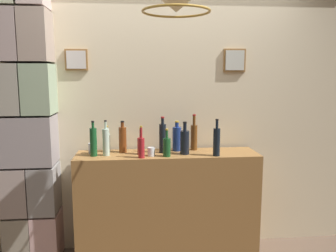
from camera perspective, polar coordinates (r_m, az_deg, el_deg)
The scene contains 18 objects.
panelled_rear_partition at distance 3.21m, azimuth -0.56°, elevation 4.38°, with size 3.57×0.15×2.68m.
stone_pillar at distance 3.18m, azimuth -22.30°, elevation 1.53°, with size 0.46×0.36×2.61m.
bar_shelf_unit at distance 3.16m, azimuth -0.09°, elevation -13.15°, with size 1.59×0.39×0.97m, color olive.
liquor_bottle_gin at distance 2.96m, azimuth 2.80°, elevation -2.61°, with size 0.08×0.08×0.28m.
liquor_bottle_tequila at distance 2.92m, azimuth 8.09°, elevation -2.52°, with size 0.06×0.06×0.32m.
liquor_bottle_sherry at distance 3.13m, azimuth 4.34°, elevation -1.70°, with size 0.06×0.06×0.33m.
liquor_bottle_whiskey at distance 3.05m, azimuth -7.55°, elevation -2.18°, with size 0.07×0.07×0.28m.
liquor_bottle_port at distance 2.95m, azimuth -10.28°, elevation -2.59°, with size 0.06×0.06×0.30m.
liquor_bottle_amaro at distance 2.88m, azimuth -0.20°, elevation -3.44°, with size 0.06×0.06×0.24m.
liquor_bottle_brandy at distance 3.10m, azimuth -10.16°, elevation -2.58°, with size 0.06×0.06×0.23m.
liquor_bottle_vodka at distance 3.01m, azimuth -0.91°, elevation -1.93°, with size 0.06×0.06×0.32m.
liquor_bottle_bourbon at distance 3.09m, azimuth 1.48°, elevation -2.05°, with size 0.08×0.08×0.27m.
liquor_bottle_rye at distance 2.97m, azimuth -4.56°, elevation -3.20°, with size 0.06×0.06×0.23m.
liquor_bottle_scotch at distance 2.95m, azimuth -12.31°, elevation -2.54°, with size 0.06×0.06×0.30m.
liquor_bottle_vermouth at distance 2.84m, azimuth -4.45°, elevation -3.47°, with size 0.05×0.05×0.27m.
glass_tumbler_rocks at distance 2.91m, azimuth -2.81°, elevation -4.29°, with size 0.06×0.06×0.07m.
glass_tumbler_highball at distance 3.06m, azimuth -12.57°, elevation -3.65°, with size 0.06×0.06×0.09m.
pendant_lamp at distance 2.33m, azimuth 1.37°, elevation 20.29°, with size 0.45×0.45×0.48m.
Camera 1 is at (-0.28, -2.09, 1.66)m, focal length 36.63 mm.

